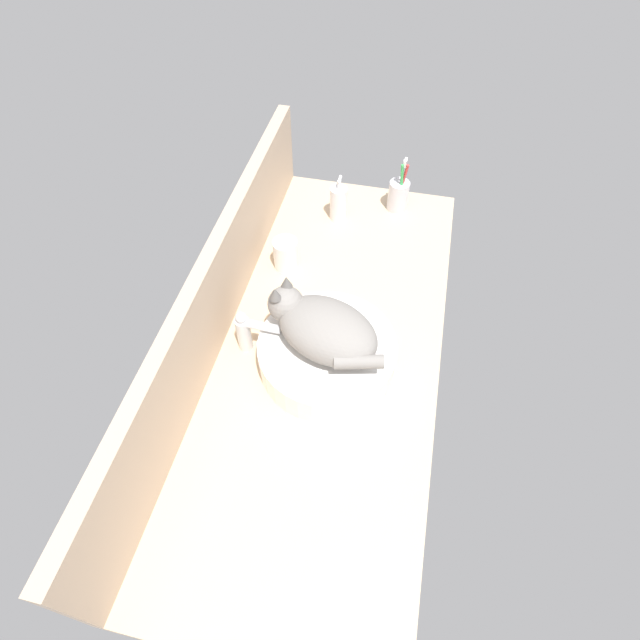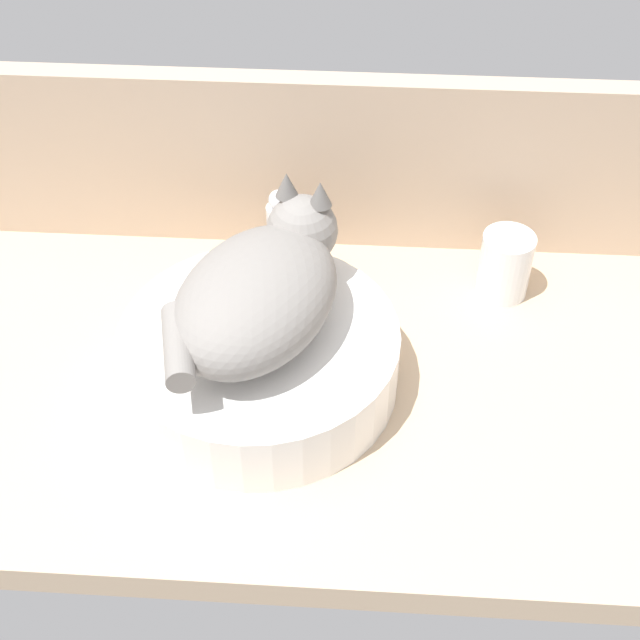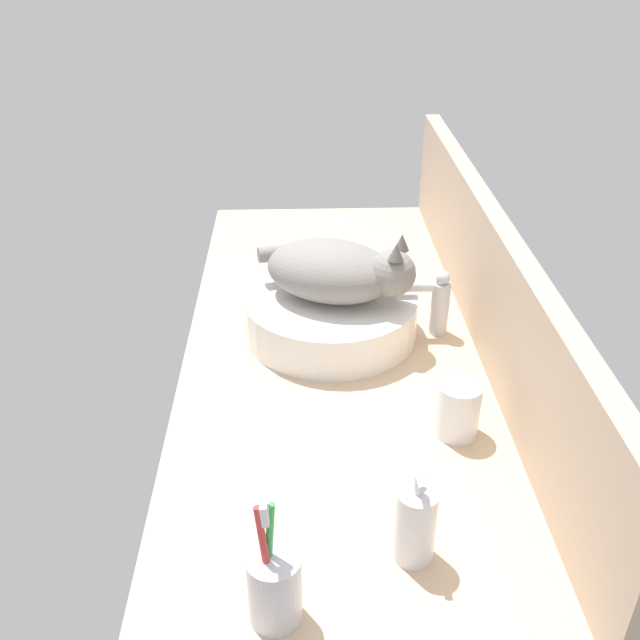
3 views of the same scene
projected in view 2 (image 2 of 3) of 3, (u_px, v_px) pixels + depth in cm
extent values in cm
cube|color=#D1B28E|center=(298.00, 384.00, 113.45)|extent=(139.20, 59.38, 4.00)
cube|color=tan|center=(313.00, 162.00, 123.33)|extent=(139.20, 3.60, 25.79)
cylinder|color=white|center=(260.00, 358.00, 108.20)|extent=(33.86, 33.86, 8.36)
ellipsoid|color=gray|center=(256.00, 299.00, 101.52)|extent=(24.84, 29.44, 11.00)
sphere|color=gray|center=(300.00, 230.00, 108.31)|extent=(8.80, 8.80, 8.80)
cone|color=#635F5B|center=(287.00, 185.00, 105.90)|extent=(2.80, 2.80, 3.20)
cone|color=#635F5B|center=(320.00, 194.00, 104.58)|extent=(2.80, 2.80, 3.20)
cylinder|color=gray|center=(178.00, 346.00, 95.34)|extent=(5.65, 11.44, 3.20)
cylinder|color=silver|center=(280.00, 240.00, 122.75)|extent=(3.60, 3.60, 11.00)
cylinder|color=silver|center=(275.00, 234.00, 115.76)|extent=(2.44, 10.05, 2.20)
sphere|color=silver|center=(279.00, 200.00, 118.13)|extent=(2.80, 2.80, 2.80)
cylinder|color=white|center=(505.00, 265.00, 120.09)|extent=(7.08, 7.08, 9.38)
cylinder|color=silver|center=(503.00, 276.00, 121.45)|extent=(6.23, 6.23, 5.42)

